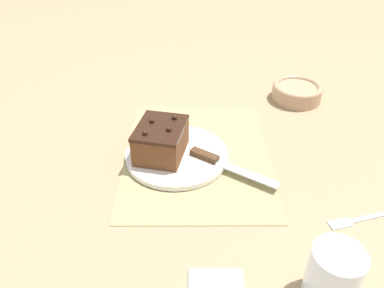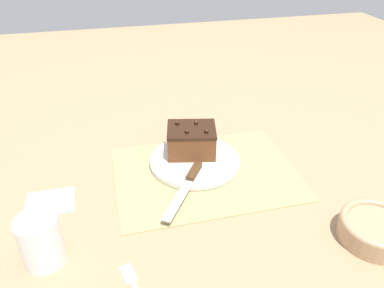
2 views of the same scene
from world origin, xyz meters
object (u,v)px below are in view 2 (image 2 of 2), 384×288
(serving_knife, at_px, (189,181))
(drinking_glass, at_px, (41,241))
(small_bowl, at_px, (375,229))
(chocolate_cake, at_px, (191,140))
(cake_plate, at_px, (195,161))

(serving_knife, relative_size, drinking_glass, 1.86)
(small_bowl, bearing_deg, serving_knife, -37.46)
(drinking_glass, xyz_separation_m, small_bowl, (-0.65, 0.10, -0.03))
(chocolate_cake, relative_size, small_bowl, 1.02)
(cake_plate, xyz_separation_m, serving_knife, (0.04, 0.09, 0.01))
(serving_knife, height_order, small_bowl, small_bowl)
(small_bowl, bearing_deg, drinking_glass, -8.76)
(chocolate_cake, relative_size, drinking_glass, 1.43)
(cake_plate, bearing_deg, drinking_glass, 34.50)
(serving_knife, height_order, drinking_glass, drinking_glass)
(serving_knife, relative_size, small_bowl, 1.33)
(serving_knife, distance_m, drinking_glass, 0.36)
(cake_plate, xyz_separation_m, small_bowl, (-0.29, 0.35, 0.02))
(drinking_glass, relative_size, small_bowl, 0.71)
(drinking_glass, bearing_deg, chocolate_cake, -141.81)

